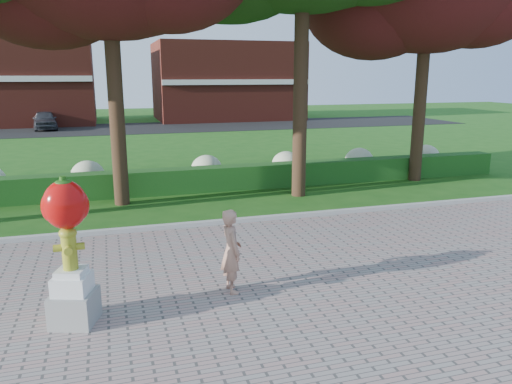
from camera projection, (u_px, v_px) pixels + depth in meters
ground at (237, 269)px, 10.02m from camera, size 100.00×100.00×0.00m
walkway at (317, 383)px, 6.29m from camera, size 40.00×14.00×0.04m
curb at (207, 224)px, 12.80m from camera, size 40.00×0.18×0.15m
lawn_hedge at (183, 180)px, 16.45m from camera, size 24.00×0.70×0.80m
hydrangea_row at (195, 170)px, 17.51m from camera, size 20.10×1.10×0.99m
street at (139, 128)px, 36.10m from camera, size 50.00×8.00×0.02m
building_right at (226, 81)px, 43.20m from camera, size 12.00×8.00×6.40m
hydrant_sculpture at (69, 248)px, 7.50m from camera, size 0.80×0.80×2.33m
woman at (231, 251)px, 8.75m from camera, size 0.41×0.58×1.51m
parked_car at (45, 120)px, 35.05m from camera, size 1.95×3.96×1.30m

